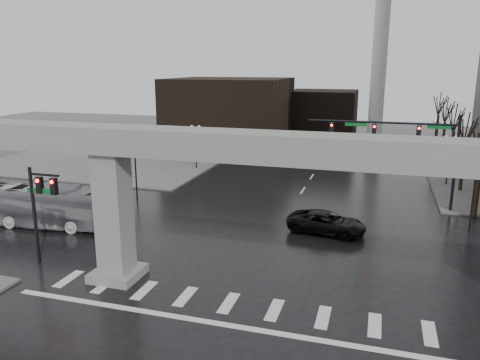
{
  "coord_description": "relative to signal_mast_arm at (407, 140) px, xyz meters",
  "views": [
    {
      "loc": [
        6.84,
        -21.58,
        11.85
      ],
      "look_at": [
        -1.78,
        6.87,
        4.5
      ],
      "focal_mm": 35.0,
      "sensor_mm": 36.0,
      "label": 1
    }
  ],
  "objects": [
    {
      "name": "ground",
      "position": [
        -8.99,
        -18.8,
        -5.83
      ],
      "size": [
        160.0,
        160.0,
        0.0
      ],
      "primitive_type": "plane",
      "color": "black",
      "rests_on": "ground"
    },
    {
      "name": "lamp_right_2",
      "position": [
        4.51,
        23.2,
        -2.36
      ],
      "size": [
        1.22,
        0.32,
        5.11
      ],
      "color": "black",
      "rests_on": "ground"
    },
    {
      "name": "tree_right_3",
      "position": [
        5.54,
        23.22,
        -2.85
      ],
      "size": [
        1.11,
        1.66,
        8.02
      ],
      "color": "black",
      "rests_on": "ground"
    },
    {
      "name": "building_far_left",
      "position": [
        -22.99,
        23.2,
        -0.83
      ],
      "size": [
        16.0,
        14.0,
        10.0
      ],
      "primitive_type": "cube",
      "color": "black",
      "rests_on": "ground"
    },
    {
      "name": "elevated_guideway",
      "position": [
        -7.73,
        -18.8,
        1.05
      ],
      "size": [
        48.0,
        2.6,
        8.7
      ],
      "color": "gray",
      "rests_on": "ground"
    },
    {
      "name": "lamp_right_1",
      "position": [
        4.51,
        9.2,
        -2.36
      ],
      "size": [
        1.22,
        0.32,
        5.11
      ],
      "color": "black",
      "rests_on": "ground"
    },
    {
      "name": "city_bus",
      "position": [
        -25.98,
        -12.58,
        -4.27
      ],
      "size": [
        11.33,
        3.38,
        3.11
      ],
      "primitive_type": "imported",
      "rotation": [
        0.0,
        0.0,
        1.64
      ],
      "color": "#B5B4B9",
      "rests_on": "ground"
    },
    {
      "name": "lamp_left_1",
      "position": [
        -22.49,
        9.2,
        -2.36
      ],
      "size": [
        1.22,
        0.32,
        5.11
      ],
      "color": "black",
      "rests_on": "ground"
    },
    {
      "name": "sidewalk_nw",
      "position": [
        -34.99,
        17.2,
        -5.75
      ],
      "size": [
        28.0,
        36.0,
        0.15
      ],
      "primitive_type": "cube",
      "color": "slate",
      "rests_on": "ground"
    },
    {
      "name": "lamp_right_0",
      "position": [
        4.51,
        -4.8,
        -2.36
      ],
      "size": [
        1.22,
        0.32,
        5.11
      ],
      "color": "black",
      "rests_on": "ground"
    },
    {
      "name": "lamp_left_0",
      "position": [
        -22.49,
        -4.8,
        -2.36
      ],
      "size": [
        1.22,
        0.32,
        5.11
      ],
      "color": "black",
      "rests_on": "ground"
    },
    {
      "name": "pickup_truck",
      "position": [
        -5.43,
        -7.96,
        -5.05
      ],
      "size": [
        5.92,
        3.4,
        1.55
      ],
      "primitive_type": "imported",
      "rotation": [
        0.0,
        0.0,
        1.42
      ],
      "color": "black",
      "rests_on": "ground"
    },
    {
      "name": "signal_left_pole",
      "position": [
        -21.24,
        -18.3,
        -1.76
      ],
      "size": [
        2.3,
        0.3,
        6.0
      ],
      "color": "black",
      "rests_on": "ground"
    },
    {
      "name": "tree_right_4",
      "position": [
        5.54,
        31.22,
        -2.79
      ],
      "size": [
        1.12,
        1.69,
        8.19
      ],
      "color": "black",
      "rests_on": "ground"
    },
    {
      "name": "tree_right_2",
      "position": [
        5.54,
        15.22,
        -2.91
      ],
      "size": [
        1.1,
        1.63,
        7.85
      ],
      "color": "black",
      "rests_on": "ground"
    },
    {
      "name": "tree_right_0",
      "position": [
        5.54,
        -0.78,
        -3.04
      ],
      "size": [
        1.09,
        1.58,
        7.5
      ],
      "color": "black",
      "rests_on": "ground"
    },
    {
      "name": "lamp_left_2",
      "position": [
        -22.49,
        23.2,
        -2.36
      ],
      "size": [
        1.22,
        0.32,
        5.11
      ],
      "color": "black",
      "rests_on": "ground"
    },
    {
      "name": "tree_right_1",
      "position": [
        5.54,
        7.22,
        -2.98
      ],
      "size": [
        1.09,
        1.61,
        7.67
      ],
      "color": "black",
      "rests_on": "ground"
    },
    {
      "name": "building_far_mid",
      "position": [
        -10.99,
        33.2,
        -1.83
      ],
      "size": [
        10.0,
        10.0,
        8.0
      ],
      "primitive_type": "cube",
      "color": "black",
      "rests_on": "ground"
    },
    {
      "name": "signal_mast_arm",
      "position": [
        0.0,
        0.0,
        0.0
      ],
      "size": [
        12.12,
        0.43,
        8.0
      ],
      "color": "black",
      "rests_on": "ground"
    },
    {
      "name": "smokestack",
      "position": [
        -2.99,
        27.2,
        7.52
      ],
      "size": [
        3.6,
        3.6,
        30.0
      ],
      "color": "silver",
      "rests_on": "ground"
    }
  ]
}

